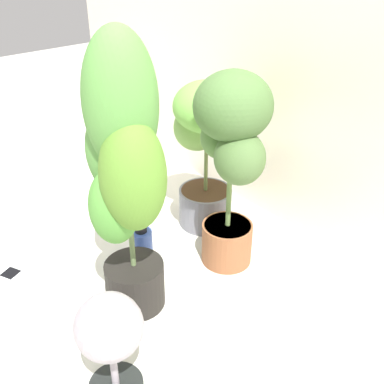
# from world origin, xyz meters

# --- Properties ---
(ground_plane) EXTENTS (8.00, 8.00, 0.00)m
(ground_plane) POSITION_xyz_m (0.00, 0.00, 0.00)
(ground_plane) COLOR silver
(ground_plane) RESTS_ON ground
(mylar_back_wall) EXTENTS (3.20, 0.01, 2.00)m
(mylar_back_wall) POSITION_xyz_m (0.00, 0.86, 1.00)
(mylar_back_wall) COLOR silver
(mylar_back_wall) RESTS_ON ground
(potted_plant_back_center) EXTENTS (0.44, 0.44, 0.74)m
(potted_plant_back_center) POSITION_xyz_m (-0.02, 0.54, 0.44)
(potted_plant_back_center) COLOR slate
(potted_plant_back_center) RESTS_ON ground
(potted_plant_back_right) EXTENTS (0.38, 0.32, 0.87)m
(potted_plant_back_right) POSITION_xyz_m (0.29, 0.40, 0.55)
(potted_plant_back_right) COLOR brown
(potted_plant_back_right) RESTS_ON ground
(potted_plant_front_right) EXTENTS (0.46, 0.38, 1.08)m
(potted_plant_front_right) POSITION_xyz_m (0.26, -0.07, 0.62)
(potted_plant_front_right) COLOR black
(potted_plant_front_right) RESTS_ON ground
(hygrometer_box) EXTENTS (0.11, 0.11, 0.03)m
(hygrometer_box) POSITION_xyz_m (-0.22, -0.39, 0.01)
(hygrometer_box) COLOR white
(hygrometer_box) RESTS_ON ground
(floor_fan) EXTENTS (0.29, 0.29, 0.39)m
(floor_fan) POSITION_xyz_m (0.55, -0.35, 0.26)
(floor_fan) COLOR black
(floor_fan) RESTS_ON ground
(nutrient_bottle) EXTENTS (0.10, 0.10, 0.18)m
(nutrient_bottle) POSITION_xyz_m (0.05, 0.11, 0.08)
(nutrient_bottle) COLOR #3E5AB5
(nutrient_bottle) RESTS_ON ground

